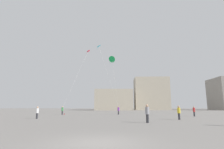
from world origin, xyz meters
TOP-DOWN VIEW (x-y plane):
  - ground_plane at (0.00, 0.00)m, footprint 300.00×300.00m
  - person_in_green at (-9.94, 26.98)m, footprint 0.35×0.35m
  - person_in_red at (13.17, 21.55)m, footprint 0.35×0.35m
  - person_in_purple at (1.00, 27.73)m, footprint 0.36×0.36m
  - person_in_yellow at (8.32, 14.26)m, footprint 0.37×0.37m
  - person_in_grey at (3.79, 9.94)m, footprint 0.39×0.39m
  - person_in_white at (-9.64, 15.28)m, footprint 0.34×0.34m
  - kite_cyan_delta at (-3.11, 29.28)m, footprint 4.82×2.17m
  - kite_crimson_diamond at (-6.41, 33.82)m, footprint 4.19×7.52m
  - kite_emerald_diamond at (-0.17, 24.93)m, footprint 1.93×3.44m
  - building_left_hall at (-1.00, 72.41)m, footprint 16.61×13.42m
  - building_centre_hall at (17.00, 78.63)m, footprint 15.89×10.43m
  - handbag_beside_flyer at (-9.59, 27.08)m, footprint 0.25×0.35m

SIDE VIEW (x-z plane):
  - ground_plane at x=0.00m, z-range 0.00..0.00m
  - handbag_beside_flyer at x=-9.59m, z-range 0.00..0.24m
  - person_in_white at x=-9.64m, z-range 0.08..1.65m
  - person_in_red at x=13.17m, z-range 0.08..1.68m
  - person_in_green at x=-9.94m, z-range 0.08..1.70m
  - person_in_purple at x=1.00m, z-range 0.08..1.74m
  - person_in_yellow at x=8.32m, z-range 0.08..1.76m
  - person_in_grey at x=3.79m, z-range 0.09..1.88m
  - building_left_hall at x=-1.00m, z-range 0.00..8.87m
  - building_centre_hall at x=17.00m, z-range 0.00..15.21m
  - kite_emerald_diamond at x=-0.17m, z-range 5.57..15.39m
  - kite_cyan_delta at x=-3.11m, z-range 7.35..21.06m
  - kite_crimson_diamond at x=-6.41m, z-range 7.74..21.97m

